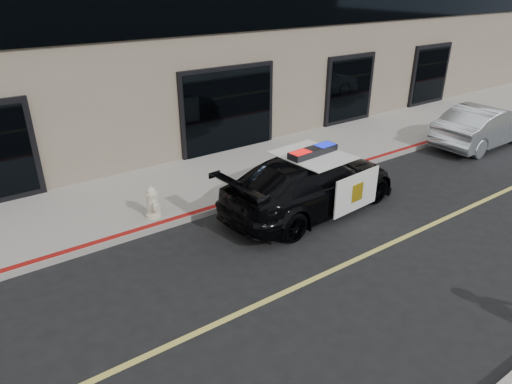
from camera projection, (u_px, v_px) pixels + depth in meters
ground at (423, 229)px, 10.73m from camera, size 120.00×120.00×0.00m
sidewalk_n at (284, 160)px, 14.57m from camera, size 60.00×3.50×0.15m
police_car at (311, 182)px, 11.36m from camera, size 2.87×5.34×1.64m
silver_sedan at (484, 126)px, 15.77m from camera, size 1.68×4.36×1.42m
fire_hydrant at (152, 203)px, 10.81m from camera, size 0.36×0.50×0.79m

